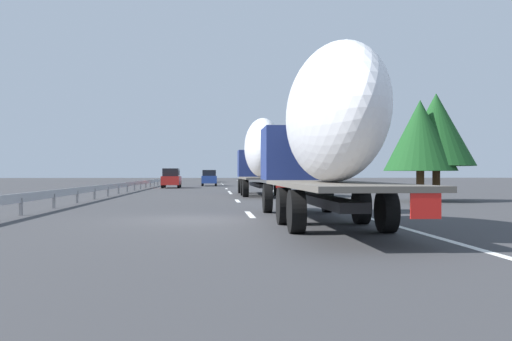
# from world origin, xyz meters

# --- Properties ---
(ground_plane) EXTENTS (260.00, 260.00, 0.00)m
(ground_plane) POSITION_xyz_m (40.00, 0.00, 0.00)
(ground_plane) COLOR #38383A
(lane_stripe_0) EXTENTS (3.20, 0.20, 0.01)m
(lane_stripe_0) POSITION_xyz_m (2.00, -1.80, 0.00)
(lane_stripe_0) COLOR white
(lane_stripe_0) RESTS_ON ground_plane
(lane_stripe_1) EXTENTS (3.20, 0.20, 0.01)m
(lane_stripe_1) POSITION_xyz_m (11.95, -1.80, 0.00)
(lane_stripe_1) COLOR white
(lane_stripe_1) RESTS_ON ground_plane
(lane_stripe_2) EXTENTS (3.20, 0.20, 0.01)m
(lane_stripe_2) POSITION_xyz_m (23.56, -1.80, 0.00)
(lane_stripe_2) COLOR white
(lane_stripe_2) RESTS_ON ground_plane
(lane_stripe_3) EXTENTS (3.20, 0.20, 0.01)m
(lane_stripe_3) POSITION_xyz_m (27.19, -1.80, 0.00)
(lane_stripe_3) COLOR white
(lane_stripe_3) RESTS_ON ground_plane
(lane_stripe_4) EXTENTS (3.20, 0.20, 0.01)m
(lane_stripe_4) POSITION_xyz_m (36.08, -1.80, 0.00)
(lane_stripe_4) COLOR white
(lane_stripe_4) RESTS_ON ground_plane
(lane_stripe_5) EXTENTS (3.20, 0.20, 0.01)m
(lane_stripe_5) POSITION_xyz_m (55.75, -1.80, 0.00)
(lane_stripe_5) COLOR white
(lane_stripe_5) RESTS_ON ground_plane
(lane_stripe_6) EXTENTS (3.20, 0.20, 0.01)m
(lane_stripe_6) POSITION_xyz_m (67.28, -1.80, 0.00)
(lane_stripe_6) COLOR white
(lane_stripe_6) RESTS_ON ground_plane
(edge_line_right) EXTENTS (110.00, 0.20, 0.01)m
(edge_line_right) POSITION_xyz_m (45.00, -5.50, 0.00)
(edge_line_right) COLOR white
(edge_line_right) RESTS_ON ground_plane
(truck_lead) EXTENTS (12.38, 2.55, 4.88)m
(truck_lead) POSITION_xyz_m (18.99, -3.60, 2.71)
(truck_lead) COLOR navy
(truck_lead) RESTS_ON ground_plane
(truck_trailing) EXTENTS (13.50, 2.55, 4.72)m
(truck_trailing) POSITION_xyz_m (-2.16, -3.60, 2.65)
(truck_trailing) COLOR navy
(truck_trailing) RESTS_ON ground_plane
(car_white_van) EXTENTS (4.65, 1.90, 1.89)m
(car_white_van) POSITION_xyz_m (73.69, 0.22, 0.95)
(car_white_van) COLOR white
(car_white_van) RESTS_ON ground_plane
(car_silver_hatch) EXTENTS (4.15, 1.86, 1.92)m
(car_silver_hatch) POSITION_xyz_m (86.42, 0.20, 0.96)
(car_silver_hatch) COLOR #ADB2B7
(car_silver_hatch) RESTS_ON ground_plane
(car_red_compact) EXTENTS (4.37, 1.76, 1.92)m
(car_red_compact) POSITION_xyz_m (39.31, 3.56, 0.96)
(car_red_compact) COLOR red
(car_red_compact) RESTS_ON ground_plane
(car_blue_sedan) EXTENTS (4.39, 1.73, 1.82)m
(car_blue_sedan) POSITION_xyz_m (48.35, -0.11, 0.92)
(car_blue_sedan) COLOR #28479E
(car_blue_sedan) RESTS_ON ground_plane
(road_sign) EXTENTS (0.10, 0.90, 3.33)m
(road_sign) POSITION_xyz_m (41.87, -6.70, 2.29)
(road_sign) COLOR gray
(road_sign) RESTS_ON ground_plane
(tree_0) EXTENTS (3.91, 3.91, 5.08)m
(tree_0) POSITION_xyz_m (86.33, -12.64, 3.18)
(tree_0) COLOR #472D19
(tree_0) RESTS_ON ground_plane
(tree_1) EXTENTS (3.69, 3.69, 5.18)m
(tree_1) POSITION_xyz_m (10.56, -11.03, 3.36)
(tree_1) COLOR #472D19
(tree_1) RESTS_ON ground_plane
(tree_2) EXTENTS (4.00, 4.00, 5.60)m
(tree_2) POSITION_xyz_m (11.08, -12.07, 3.70)
(tree_2) COLOR #472D19
(tree_2) RESTS_ON ground_plane
(tree_3) EXTENTS (3.25, 3.25, 6.45)m
(tree_3) POSITION_xyz_m (88.53, -12.91, 4.06)
(tree_3) COLOR #472D19
(tree_3) RESTS_ON ground_plane
(tree_4) EXTENTS (3.13, 3.13, 7.34)m
(tree_4) POSITION_xyz_m (62.77, -11.48, 4.61)
(tree_4) COLOR #472D19
(tree_4) RESTS_ON ground_plane
(tree_5) EXTENTS (3.60, 3.60, 6.21)m
(tree_5) POSITION_xyz_m (24.77, -10.08, 4.07)
(tree_5) COLOR #472D19
(tree_5) RESTS_ON ground_plane
(guardrail_median) EXTENTS (94.00, 0.10, 0.76)m
(guardrail_median) POSITION_xyz_m (43.00, 6.00, 0.58)
(guardrail_median) COLOR #9EA0A5
(guardrail_median) RESTS_ON ground_plane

